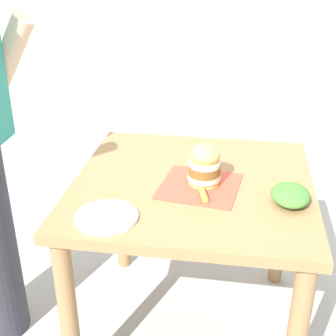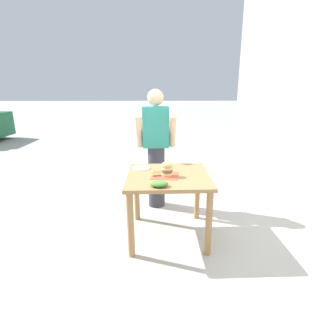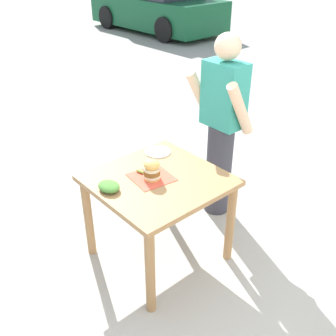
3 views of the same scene
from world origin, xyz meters
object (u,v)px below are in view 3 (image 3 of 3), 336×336
side_plate_with_forks (158,152)px  side_salad (109,186)px  sandwich (152,170)px  pickle_spear (142,172)px  parked_car_near_curb (157,5)px  patio_table (158,192)px  diner_across_table (222,127)px

side_plate_with_forks → side_salad: 0.67m
sandwich → pickle_spear: size_ratio=2.31×
parked_car_near_curb → patio_table: bearing=-39.6°
parked_car_near_curb → pickle_spear: bearing=-40.4°
side_plate_with_forks → diner_across_table: 0.63m
patio_table → sandwich: (-0.02, -0.04, 0.21)m
side_salad → parked_car_near_curb: size_ratio=0.04×
diner_across_table → sandwich: bearing=-82.2°
patio_table → pickle_spear: (-0.13, -0.05, 0.15)m
patio_table → sandwich: bearing=-110.8°
side_plate_with_forks → parked_car_near_curb: parked_car_near_curb is taller
side_salad → parked_car_near_curb: (-7.27, 6.47, -0.07)m
sandwich → parked_car_near_curb: 9.59m
diner_across_table → parked_car_near_curb: bearing=144.0°
side_plate_with_forks → diner_across_table: (0.18, 0.59, 0.12)m
side_salad → diner_across_table: bearing=91.5°
sandwich → diner_across_table: diner_across_table is taller
side_plate_with_forks → side_salad: bearing=-71.3°
sandwich → side_plate_with_forks: size_ratio=0.90×
patio_table → parked_car_near_curb: 9.57m
pickle_spear → parked_car_near_curb: parked_car_near_curb is taller
patio_table → side_salad: (-0.11, -0.37, 0.16)m
sandwich → side_plate_with_forks: sandwich is taller
parked_car_near_curb → diner_across_table: bearing=-36.0°
patio_table → parked_car_near_curb: size_ratio=0.22×
patio_table → parked_car_near_curb: (-7.37, 6.10, 0.09)m
sandwich → parked_car_near_curb: size_ratio=0.05×
patio_table → side_salad: bearing=-106.3°
side_salad → diner_across_table: 1.22m
diner_across_table → parked_car_near_curb: 8.94m
side_plate_with_forks → diner_across_table: size_ratio=0.13×
side_salad → side_plate_with_forks: bearing=108.7°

